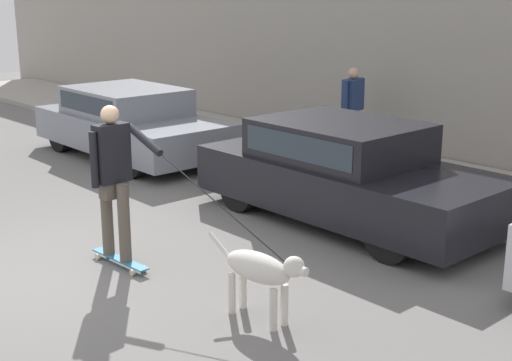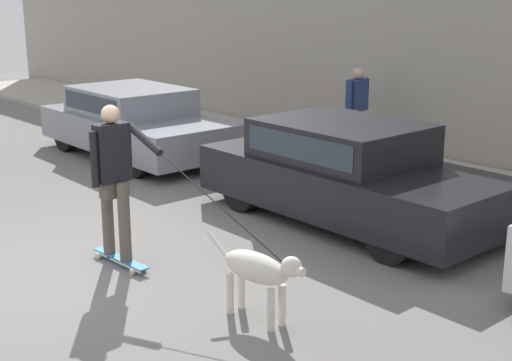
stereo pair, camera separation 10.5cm
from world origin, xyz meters
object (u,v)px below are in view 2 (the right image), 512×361
skateboarder (114,175)px  fire_hydrant (88,110)px  parked_car_1 (348,174)px  parked_car_0 (135,123)px  pedestrian_with_bag (356,107)px  dog (259,271)px

skateboarder → fire_hydrant: bearing=150.6°
parked_car_1 → fire_hydrant: size_ratio=5.86×
parked_car_0 → pedestrian_with_bag: bearing=45.5°
parked_car_0 → fire_hydrant: (-2.98, 0.73, -0.23)m
dog → parked_car_1: bearing=112.1°
dog → skateboarder: (-2.02, -0.22, 0.52)m
skateboarder → fire_hydrant: skateboarder is taller
dog → skateboarder: bearing=-177.8°
parked_car_1 → pedestrian_with_bag: bearing=129.5°
parked_car_0 → parked_car_1: bearing=1.6°
parked_car_0 → parked_car_1: 4.94m
dog → skateboarder: skateboarder is taller
skateboarder → pedestrian_with_bag: size_ratio=1.91×
skateboarder → pedestrian_with_bag: skateboarder is taller
parked_car_1 → dog: (1.35, -2.78, -0.14)m
parked_car_0 → pedestrian_with_bag: 3.90m
pedestrian_with_bag → fire_hydrant: pedestrian_with_bag is taller
pedestrian_with_bag → parked_car_1: bearing=118.8°
parked_car_0 → pedestrian_with_bag: size_ratio=2.74×
parked_car_0 → skateboarder: skateboarder is taller
dog → pedestrian_with_bag: 6.51m
parked_car_0 → fire_hydrant: bearing=167.9°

